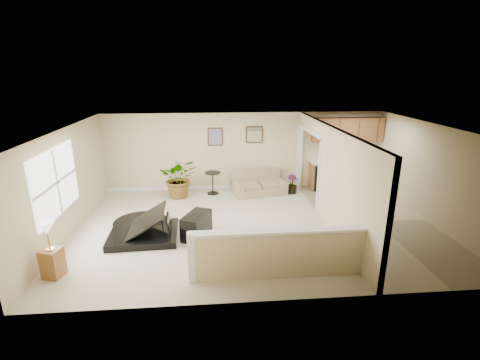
{
  "coord_description": "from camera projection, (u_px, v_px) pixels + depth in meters",
  "views": [
    {
      "loc": [
        -1.09,
        -7.99,
        3.79
      ],
      "look_at": [
        -0.38,
        0.4,
        1.11
      ],
      "focal_mm": 26.0,
      "sensor_mm": 36.0,
      "label": 1
    }
  ],
  "objects": [
    {
      "name": "back_wall",
      "position": [
        245.0,
        151.0,
        11.29
      ],
      "size": [
        9.0,
        0.04,
        2.5
      ],
      "primitive_type": "cube",
      "color": "tan",
      "rests_on": "floor"
    },
    {
      "name": "front_wall",
      "position": [
        281.0,
        235.0,
        5.59
      ],
      "size": [
        9.0,
        0.04,
        2.5
      ],
      "primitive_type": "cube",
      "color": "tan",
      "rests_on": "floor"
    },
    {
      "name": "kitchen_vinyl",
      "position": [
        376.0,
        221.0,
        9.08
      ],
      "size": [
        2.7,
        6.0,
        0.01
      ],
      "primitive_type": "cube",
      "color": "tan",
      "rests_on": "floor"
    },
    {
      "name": "pony_half_wall",
      "position": [
        276.0,
        253.0,
        6.49
      ],
      "size": [
        3.42,
        0.22,
        1.0
      ],
      "color": "tan",
      "rests_on": "floor"
    },
    {
      "name": "interior_partition",
      "position": [
        326.0,
        175.0,
        8.84
      ],
      "size": [
        0.18,
        5.99,
        2.5
      ],
      "color": "tan",
      "rests_on": "floor"
    },
    {
      "name": "wall_mirror",
      "position": [
        254.0,
        135.0,
        11.12
      ],
      "size": [
        0.55,
        0.04,
        0.55
      ],
      "color": "#3B2815",
      "rests_on": "back_wall"
    },
    {
      "name": "accent_table",
      "position": [
        213.0,
        180.0,
        10.97
      ],
      "size": [
        0.49,
        0.49,
        0.72
      ],
      "color": "black",
      "rests_on": "floor"
    },
    {
      "name": "kitchen_cabinets",
      "position": [
        342.0,
        163.0,
        11.41
      ],
      "size": [
        2.36,
        0.65,
        2.33
      ],
      "color": "brown",
      "rests_on": "floor"
    },
    {
      "name": "loveseat",
      "position": [
        259.0,
        182.0,
        11.08
      ],
      "size": [
        1.81,
        1.22,
        0.94
      ],
      "rotation": [
        0.0,
        0.0,
        0.19
      ],
      "color": "tan",
      "rests_on": "floor"
    },
    {
      "name": "left_wall",
      "position": [
        65.0,
        184.0,
        8.08
      ],
      "size": [
        0.04,
        6.0,
        2.5
      ],
      "primitive_type": "cube",
      "color": "tan",
      "rests_on": "floor"
    },
    {
      "name": "floor",
      "position": [
        256.0,
        226.0,
        8.82
      ],
      "size": [
        9.0,
        9.0,
        0.0
      ],
      "primitive_type": "plane",
      "color": "tan",
      "rests_on": "ground"
    },
    {
      "name": "lamp_stand",
      "position": [
        51.0,
        254.0,
        6.53
      ],
      "size": [
        0.41,
        0.41,
        1.14
      ],
      "color": "brown",
      "rests_on": "floor"
    },
    {
      "name": "piano_bench",
      "position": [
        197.0,
        225.0,
        8.18
      ],
      "size": [
        0.75,
        0.96,
        0.57
      ],
      "primitive_type": "cube",
      "rotation": [
        0.0,
        0.0,
        -0.43
      ],
      "color": "black",
      "rests_on": "floor"
    },
    {
      "name": "palm_plant",
      "position": [
        180.0,
        178.0,
        10.65
      ],
      "size": [
        1.14,
        1.0,
        1.24
      ],
      "color": "black",
      "rests_on": "floor"
    },
    {
      "name": "right_wall",
      "position": [
        433.0,
        174.0,
        8.81
      ],
      "size": [
        0.04,
        6.0,
        2.5
      ],
      "primitive_type": "cube",
      "color": "tan",
      "rests_on": "floor"
    },
    {
      "name": "ceiling",
      "position": [
        258.0,
        128.0,
        8.06
      ],
      "size": [
        9.0,
        6.0,
        0.04
      ],
      "primitive_type": "cube",
      "color": "white",
      "rests_on": "back_wall"
    },
    {
      "name": "wall_art_left",
      "position": [
        215.0,
        137.0,
        11.03
      ],
      "size": [
        0.48,
        0.04,
        0.58
      ],
      "color": "#3B2815",
      "rests_on": "back_wall"
    },
    {
      "name": "small_plant",
      "position": [
        292.0,
        185.0,
        11.09
      ],
      "size": [
        0.41,
        0.41,
        0.61
      ],
      "color": "black",
      "rests_on": "floor"
    },
    {
      "name": "left_window",
      "position": [
        56.0,
        182.0,
        7.54
      ],
      "size": [
        0.05,
        2.15,
        1.45
      ],
      "primitive_type": "cube",
      "color": "white",
      "rests_on": "left_wall"
    },
    {
      "name": "piano",
      "position": [
        142.0,
        211.0,
        8.17
      ],
      "size": [
        1.89,
        1.96,
        1.48
      ],
      "rotation": [
        0.0,
        0.0,
        0.05
      ],
      "color": "black",
      "rests_on": "floor"
    }
  ]
}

